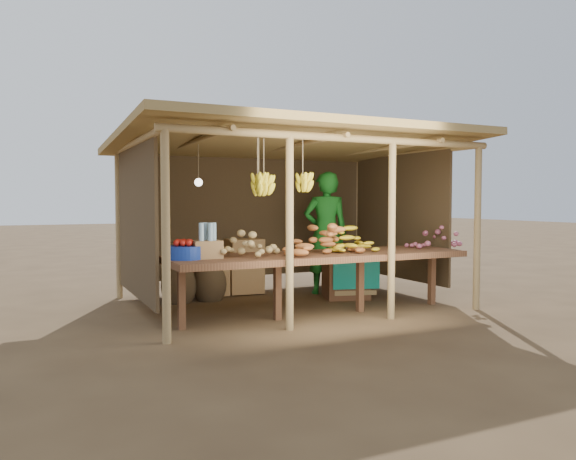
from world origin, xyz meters
name	(u,v)px	position (x,y,z in m)	size (l,w,h in m)	color
ground	(288,303)	(0.00, 0.00, 0.00)	(60.00, 60.00, 0.00)	brown
stall_structure	(282,168)	(-0.04, 0.12, 1.93)	(4.70, 3.50, 2.43)	#A08153
counter	(320,258)	(0.00, -0.95, 0.74)	(3.90, 1.05, 0.80)	brown
potato_heap	(250,242)	(-0.98, -0.98, 0.98)	(0.87, 0.52, 0.36)	tan
sweet_potato_heap	(324,240)	(-0.02, -1.09, 0.98)	(1.02, 0.61, 0.36)	#A25A29
onion_heap	(436,235)	(1.90, -0.91, 0.98)	(0.78, 0.47, 0.35)	#A34F67
banana_pile	(352,238)	(0.50, -0.90, 0.97)	(0.63, 0.38, 0.35)	yellow
tomato_basin	(185,251)	(-1.74, -0.90, 0.89)	(0.43, 0.43, 0.23)	navy
bottle_box	(207,245)	(-1.50, -0.94, 0.96)	(0.34, 0.27, 0.41)	#9E7447
vendor	(326,233)	(0.90, 0.51, 0.96)	(0.70, 0.46, 1.92)	#17681D
tarp_crate	(346,275)	(0.97, 0.02, 0.34)	(0.84, 0.78, 0.83)	brown
carton_stack	(233,271)	(-0.46, 1.03, 0.37)	(1.12, 0.44, 0.85)	#9E7447
burlap_sacks	(194,281)	(-1.17, 0.72, 0.30)	(0.96, 0.50, 0.68)	#4A3822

